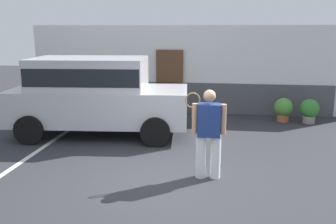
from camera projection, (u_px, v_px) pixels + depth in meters
name	position (u px, v px, depth m)	size (l,w,h in m)	color
ground_plane	(166.00, 181.00, 6.91)	(40.00, 40.00, 0.00)	#2D2D33
parking_stripe_0	(42.00, 148.00, 8.79)	(0.12, 4.40, 0.01)	silver
house_frontage	(191.00, 72.00, 12.39)	(10.93, 0.40, 2.89)	white
parked_suv	(96.00, 92.00, 9.72)	(4.74, 2.47, 2.05)	#B7B7BC
tennis_player_man	(208.00, 133.00, 6.88)	(0.77, 0.27, 1.70)	white
potted_plant_by_porch	(283.00, 109.00, 11.24)	(0.55, 0.55, 0.73)	#9E5638
potted_plant_secondary	(309.00, 110.00, 11.05)	(0.56, 0.56, 0.73)	gray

